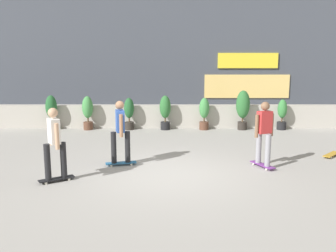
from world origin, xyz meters
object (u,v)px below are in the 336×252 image
potted_plant_2 (131,113)px  potted_plant_3 (167,111)px  potted_plant_4 (206,112)px  skater_foreground (56,141)px  potted_plant_5 (244,107)px  potted_plant_1 (89,111)px  skater_by_wall_left (122,130)px  skater_by_wall_right (266,131)px  potted_plant_6 (284,114)px  potted_plant_0 (53,110)px  skateboard_near_camera (333,154)px

potted_plant_2 → potted_plant_3: 1.39m
potted_plant_4 → skater_foreground: 7.28m
potted_plant_2 → potted_plant_3: bearing=0.0°
potted_plant_3 → potted_plant_5: 2.99m
potted_plant_2 → skater_foreground: skater_foreground is taller
potted_plant_1 → skater_foreground: bearing=-84.8°
skater_by_wall_left → skater_by_wall_right: same height
potted_plant_1 → potted_plant_5: (5.98, -0.00, 0.16)m
skater_foreground → skater_by_wall_left: 1.84m
potted_plant_4 → potted_plant_3: bearing=180.0°
potted_plant_5 → potted_plant_6: potted_plant_5 is taller
potted_plant_6 → potted_plant_0: bearing=-180.0°
potted_plant_5 → skateboard_near_camera: 4.42m
potted_plant_3 → skater_by_wall_left: (-1.12, -4.83, 0.20)m
skater_by_wall_right → potted_plant_1: bearing=137.9°
skater_by_wall_left → potted_plant_5: bearing=49.6°
skateboard_near_camera → potted_plant_5: bearing=114.3°
potted_plant_6 → skater_by_wall_right: skater_by_wall_right is taller
potted_plant_3 → skater_by_wall_left: 4.96m
skater_by_wall_left → skater_by_wall_right: (3.66, -0.17, 0.00)m
potted_plant_6 → skater_by_wall_left: (-5.64, -4.83, 0.33)m
skater_foreground → potted_plant_4: bearing=57.2°
potted_plant_3 → potted_plant_5: potted_plant_5 is taller
skater_foreground → skater_by_wall_left: (1.31, 1.29, 0.00)m
skater_by_wall_right → skateboard_near_camera: 2.62m
potted_plant_5 → skater_foreground: (-5.42, -6.12, 0.05)m
potted_plant_1 → potted_plant_3: size_ratio=0.98×
potted_plant_1 → skateboard_near_camera: (7.76, -3.95, -0.66)m
potted_plant_1 → potted_plant_6: bearing=0.0°
skater_foreground → skater_by_wall_left: bearing=44.5°
potted_plant_6 → skateboard_near_camera: potted_plant_6 is taller
skater_by_wall_right → potted_plant_6: bearing=68.5°
potted_plant_5 → potted_plant_3: bearing=180.0°
potted_plant_2 → potted_plant_6: bearing=0.0°
potted_plant_2 → potted_plant_5: (4.38, -0.00, 0.22)m
skater_foreground → skater_by_wall_left: same height
skater_by_wall_left → skateboard_near_camera: (5.89, 0.88, -0.88)m
potted_plant_3 → potted_plant_4: bearing=-0.0°
potted_plant_2 → skater_foreground: bearing=-99.6°
potted_plant_3 → potted_plant_1: bearing=-180.0°
potted_plant_0 → potted_plant_3: 4.38m
potted_plant_1 → potted_plant_6: (7.50, 0.00, -0.11)m
potted_plant_4 → skater_by_wall_right: bearing=-78.3°
skater_foreground → potted_plant_1: bearing=95.2°
potted_plant_0 → potted_plant_3: bearing=0.0°
potted_plant_3 → potted_plant_6: potted_plant_3 is taller
potted_plant_1 → skater_foreground: (0.56, -6.12, 0.22)m
potted_plant_0 → skateboard_near_camera: size_ratio=1.87×
potted_plant_5 → skater_by_wall_right: 5.02m
skateboard_near_camera → potted_plant_1: bearing=153.0°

